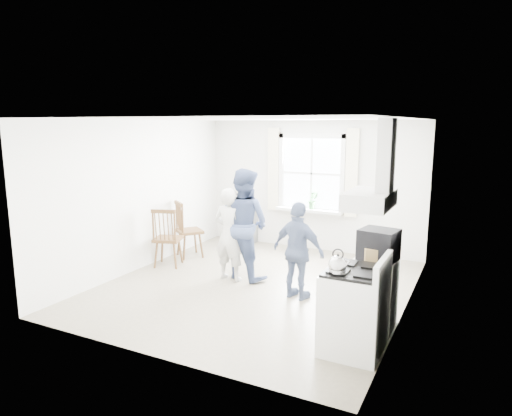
% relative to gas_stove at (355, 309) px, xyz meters
% --- Properties ---
extents(room_shell, '(4.62, 5.12, 2.64)m').
position_rel_gas_stove_xyz_m(room_shell, '(-1.91, 1.35, 0.82)').
color(room_shell, gray).
rests_on(room_shell, ground).
extents(window_assembly, '(1.88, 0.24, 1.70)m').
position_rel_gas_stove_xyz_m(window_assembly, '(-1.91, 3.80, 0.98)').
color(window_assembly, white).
rests_on(window_assembly, room_shell).
extents(range_hood, '(0.45, 0.76, 0.94)m').
position_rel_gas_stove_xyz_m(range_hood, '(0.16, -0.00, 1.42)').
color(range_hood, silver).
rests_on(range_hood, room_shell).
extents(shelf_unit, '(0.40, 0.30, 0.80)m').
position_rel_gas_stove_xyz_m(shelf_unit, '(-3.31, 3.68, -0.08)').
color(shelf_unit, slate).
rests_on(shelf_unit, ground).
extents(gas_stove, '(0.68, 0.76, 1.12)m').
position_rel_gas_stove_xyz_m(gas_stove, '(0.00, 0.00, 0.00)').
color(gas_stove, white).
rests_on(gas_stove, ground).
extents(kettle, '(0.20, 0.20, 0.28)m').
position_rel_gas_stove_xyz_m(kettle, '(-0.15, -0.23, 0.56)').
color(kettle, silver).
rests_on(kettle, gas_stove).
extents(low_cabinet, '(0.50, 0.55, 0.90)m').
position_rel_gas_stove_xyz_m(low_cabinet, '(0.07, 0.70, -0.03)').
color(low_cabinet, silver).
rests_on(low_cabinet, ground).
extents(stereo_stack, '(0.48, 0.45, 0.38)m').
position_rel_gas_stove_xyz_m(stereo_stack, '(0.10, 0.63, 0.61)').
color(stereo_stack, black).
rests_on(stereo_stack, low_cabinet).
extents(cardboard_box, '(0.32, 0.28, 0.18)m').
position_rel_gas_stove_xyz_m(cardboard_box, '(0.10, 0.52, 0.50)').
color(cardboard_box, tan).
rests_on(cardboard_box, low_cabinet).
extents(windsor_chair_a, '(0.57, 0.57, 1.08)m').
position_rel_gas_stove_xyz_m(windsor_chair_a, '(-3.77, 1.48, 0.17)').
color(windsor_chair_a, '#482E17').
rests_on(windsor_chair_a, ground).
extents(windsor_chair_b, '(0.64, 0.64, 1.10)m').
position_rel_gas_stove_xyz_m(windsor_chair_b, '(-3.87, 2.15, 0.18)').
color(windsor_chair_b, '#482E17').
rests_on(windsor_chair_b, ground).
extents(person_left, '(0.57, 0.57, 1.53)m').
position_rel_gas_stove_xyz_m(person_left, '(-2.44, 1.44, 0.28)').
color(person_left, silver).
rests_on(person_left, ground).
extents(person_mid, '(1.05, 1.05, 1.82)m').
position_rel_gas_stove_xyz_m(person_mid, '(-2.28, 1.65, 0.43)').
color(person_mid, '#3F4F76').
rests_on(person_mid, ground).
extents(person_right, '(1.00, 1.00, 1.44)m').
position_rel_gas_stove_xyz_m(person_right, '(-1.14, 1.17, 0.23)').
color(person_right, navy).
rests_on(person_right, ground).
extents(potted_plant, '(0.25, 0.25, 0.36)m').
position_rel_gas_stove_xyz_m(potted_plant, '(-1.83, 3.71, 0.55)').
color(potted_plant, '#306D32').
rests_on(potted_plant, window_assembly).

